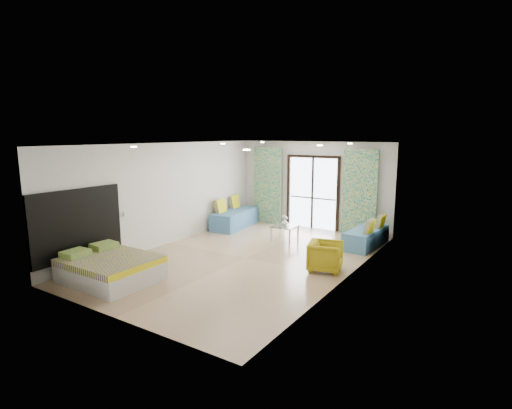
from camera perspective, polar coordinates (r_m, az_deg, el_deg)
The scene contains 24 objects.
floor at distance 9.64m, azimuth -1.50°, elevation -7.64°, with size 5.00×7.50×0.01m, color #9F805F, non-canonical shape.
ceiling at distance 9.18m, azimuth -1.58°, elevation 8.62°, with size 5.00×7.50×0.01m, color silver, non-canonical shape.
wall_back at distance 12.56m, azimuth 8.16°, elevation 2.75°, with size 5.00×0.01×2.70m, color silver, non-canonical shape.
wall_front at distance 6.64m, azimuth -20.17°, elevation -4.38°, with size 5.00×0.01×2.70m, color silver, non-canonical shape.
wall_left at distance 10.91m, azimuth -12.45°, elevation 1.50°, with size 0.01×7.50×2.70m, color silver, non-canonical shape.
wall_right at distance 8.20m, azimuth 13.06°, elevation -1.34°, with size 0.01×7.50×2.70m, color silver, non-canonical shape.
balcony_door at distance 12.54m, azimuth 8.10°, elevation 2.32°, with size 1.76×0.08×2.28m.
balcony_rail at distance 12.60m, azimuth 8.08°, elevation 0.93°, with size 1.52×0.03×0.04m, color #595451.
curtain_left at distance 13.13m, azimuth 1.67°, elevation 2.72°, with size 1.00×0.10×2.50m, color beige.
curtain_right at distance 11.85m, azimuth 14.61°, elevation 1.59°, with size 1.00×0.10×2.50m, color beige.
downlight_a at distance 8.63m, azimuth -17.07°, elevation 7.89°, with size 0.12×0.12×0.02m, color #FFE0B2.
downlight_b at distance 6.75m, azimuth -1.35°, elevation 7.82°, with size 0.12×0.12×0.02m, color #FFE0B2.
downlight_c at distance 10.82m, azimuth -4.75°, elevation 8.66°, with size 0.12×0.12×0.02m, color #FFE0B2.
downlight_d at distance 9.38m, azimuth 9.10°, elevation 8.34°, with size 0.12×0.12×0.02m, color #FFE0B2.
downlight_e at distance 12.46m, azimuth 0.92°, elevation 8.88°, with size 0.12×0.12×0.02m, color #FFE0B2.
downlight_f at distance 11.24m, azimuth 13.27°, elevation 8.48°, with size 0.12×0.12×0.02m, color #FFE0B2.
headboard at distance 9.26m, azimuth -24.12°, elevation -2.55°, with size 0.06×2.10×1.50m, color black.
switch_plate at distance 9.99m, azimuth -18.16°, elevation -1.30°, with size 0.02×0.10×0.10m, color silver.
bed at distance 8.68m, azimuth -20.12°, elevation -8.53°, with size 1.78×1.45×0.61m.
daybed_left at distance 12.71m, azimuth -3.09°, elevation -1.91°, with size 0.97×2.00×0.95m.
daybed_right at distance 10.92m, azimuth 15.50°, elevation -4.47°, with size 0.77×1.73×0.83m.
coffee_table at distance 11.08m, azimuth 4.14°, elevation -3.29°, with size 0.67×0.67×0.74m.
vase at distance 11.10m, azimuth 4.12°, elevation -2.56°, with size 0.17×0.18×0.17m, color white.
armchair at distance 8.81m, azimuth 9.90°, elevation -7.10°, with size 0.69×0.65×0.71m, color #AB9816.
Camera 1 is at (5.18, -7.58, 2.94)m, focal length 28.00 mm.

